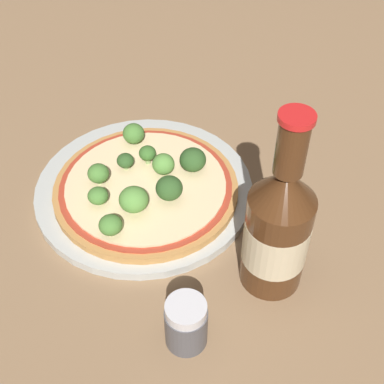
{
  "coord_description": "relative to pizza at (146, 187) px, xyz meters",
  "views": [
    {
      "loc": [
        0.4,
        -0.34,
        0.5
      ],
      "look_at": [
        0.1,
        -0.02,
        0.06
      ],
      "focal_mm": 50.0,
      "sensor_mm": 36.0,
      "label": 1
    }
  ],
  "objects": [
    {
      "name": "plate",
      "position": [
        -0.01,
        0.0,
        -0.01
      ],
      "size": [
        0.28,
        0.28,
        0.01
      ],
      "color": "#B2B7B2",
      "rests_on": "ground_plane"
    },
    {
      "name": "pepper_shaker",
      "position": [
        0.18,
        -0.11,
        0.01
      ],
      "size": [
        0.04,
        0.04,
        0.06
      ],
      "color": "#4C4C51",
      "rests_on": "ground_plane"
    },
    {
      "name": "broccoli_floret_2",
      "position": [
        0.03,
        -0.08,
        0.02
      ],
      "size": [
        0.03,
        0.03,
        0.03
      ],
      "color": "#89A866",
      "rests_on": "pizza"
    },
    {
      "name": "broccoli_floret_0",
      "position": [
        0.02,
        -0.04,
        0.03
      ],
      "size": [
        0.04,
        0.04,
        0.03
      ],
      "color": "#89A866",
      "rests_on": "pizza"
    },
    {
      "name": "ground_plane",
      "position": [
        -0.02,
        0.03,
        -0.02
      ],
      "size": [
        3.0,
        3.0,
        0.0
      ],
      "primitive_type": "plane",
      "color": "#846647"
    },
    {
      "name": "pizza",
      "position": [
        0.0,
        0.0,
        0.0
      ],
      "size": [
        0.24,
        0.24,
        0.01
      ],
      "color": "#B77F42",
      "rests_on": "plate"
    },
    {
      "name": "broccoli_floret_5",
      "position": [
        0.04,
        0.0,
        0.02
      ],
      "size": [
        0.03,
        0.03,
        0.03
      ],
      "color": "#89A866",
      "rests_on": "pizza"
    },
    {
      "name": "broccoli_floret_3",
      "position": [
        -0.04,
        -0.04,
        0.02
      ],
      "size": [
        0.03,
        0.03,
        0.03
      ],
      "color": "#89A866",
      "rests_on": "pizza"
    },
    {
      "name": "broccoli_floret_6",
      "position": [
        -0.04,
        0.0,
        0.02
      ],
      "size": [
        0.02,
        0.02,
        0.02
      ],
      "color": "#89A866",
      "rests_on": "pizza"
    },
    {
      "name": "broccoli_floret_7",
      "position": [
        -0.03,
        0.03,
        0.02
      ],
      "size": [
        0.02,
        0.02,
        0.03
      ],
      "color": "#89A866",
      "rests_on": "pizza"
    },
    {
      "name": "broccoli_floret_1",
      "position": [
        0.03,
        0.06,
        0.02
      ],
      "size": [
        0.03,
        0.03,
        0.03
      ],
      "color": "#89A866",
      "rests_on": "pizza"
    },
    {
      "name": "beer_bottle",
      "position": [
        0.19,
        0.01,
        0.06
      ],
      "size": [
        0.07,
        0.07,
        0.23
      ],
      "color": "#472814",
      "rests_on": "ground_plane"
    },
    {
      "name": "broccoli_floret_8",
      "position": [
        0.0,
        0.03,
        0.02
      ],
      "size": [
        0.03,
        0.03,
        0.03
      ],
      "color": "#89A866",
      "rests_on": "pizza"
    },
    {
      "name": "broccoli_floret_9",
      "position": [
        -0.07,
        0.05,
        0.02
      ],
      "size": [
        0.03,
        0.03,
        0.03
      ],
      "color": "#89A866",
      "rests_on": "pizza"
    },
    {
      "name": "broccoli_floret_4",
      "position": [
        -0.02,
        -0.06,
        0.02
      ],
      "size": [
        0.03,
        0.03,
        0.02
      ],
      "color": "#89A866",
      "rests_on": "pizza"
    }
  ]
}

